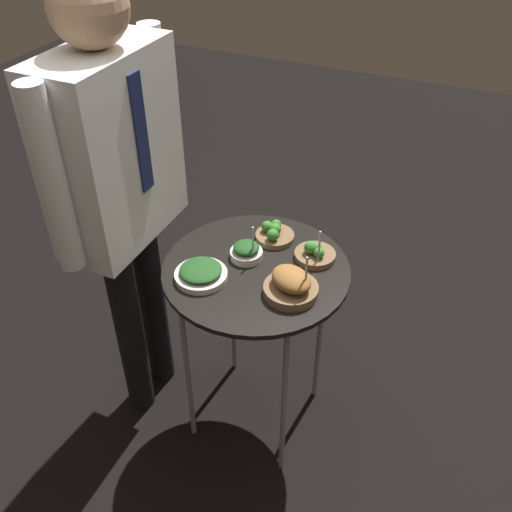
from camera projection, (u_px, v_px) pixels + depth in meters
ground_plane at (256, 412)px, 2.38m from camera, size 8.00×8.00×0.00m
serving_cart at (256, 283)px, 1.94m from camera, size 0.63×0.63×0.78m
bowl_spinach_front_right at (246, 251)px, 1.93m from camera, size 0.11×0.11×0.14m
bowl_roast_mid_left at (291, 285)px, 1.77m from camera, size 0.17×0.18×0.16m
bowl_spinach_far_rim at (201, 273)px, 1.84m from camera, size 0.17×0.17×0.05m
bowl_broccoli_mid_right at (274, 233)px, 2.01m from camera, size 0.14×0.14×0.06m
bowl_broccoli_back_left at (315, 253)px, 1.93m from camera, size 0.14×0.14×0.14m
waiter_figure at (117, 172)px, 1.83m from camera, size 0.62×0.23×1.68m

